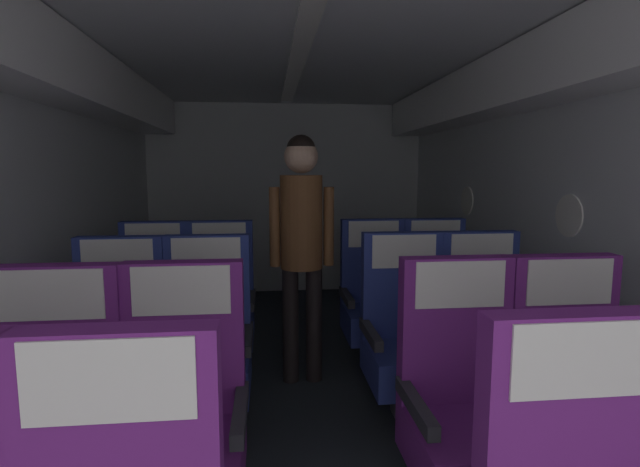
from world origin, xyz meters
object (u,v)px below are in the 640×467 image
(seat_b_left_aisle, at_px, (182,423))
(seat_b_right_aisle, at_px, (575,404))
(seat_d_left_window, at_px, (153,309))
(seat_d_left_aisle, at_px, (220,307))
(seat_b_left_window, at_px, (51,432))
(seat_b_right_window, at_px, (465,410))
(seat_c_right_aisle, at_px, (485,336))
(flight_attendant, at_px, (302,231))
(seat_c_left_window, at_px, (117,351))
(seat_c_right_window, at_px, (407,339))
(seat_d_right_aisle, at_px, (438,301))
(seat_d_right_window, at_px, (375,302))
(seat_c_left_aisle, at_px, (207,347))

(seat_b_left_aisle, relative_size, seat_b_right_aisle, 1.00)
(seat_d_left_window, distance_m, seat_d_left_aisle, 0.48)
(seat_b_left_window, relative_size, seat_d_left_aisle, 1.00)
(seat_b_right_aisle, height_order, seat_b_right_window, same)
(seat_d_left_aisle, bearing_deg, seat_d_left_window, 179.34)
(seat_c_right_aisle, xyz_separation_m, flight_attendant, (-1.07, 0.50, 0.59))
(flight_attendant, bearing_deg, seat_c_left_window, 12.34)
(seat_c_left_window, xyz_separation_m, seat_d_left_window, (0.00, 0.84, 0.00))
(seat_b_right_aisle, distance_m, seat_b_right_window, 0.49)
(seat_b_left_window, relative_size, seat_c_right_window, 1.00)
(seat_d_left_window, bearing_deg, seat_c_left_window, -90.17)
(seat_b_left_aisle, height_order, seat_c_left_window, same)
(seat_d_left_window, height_order, seat_d_right_aisle, same)
(seat_b_right_aisle, relative_size, flight_attendant, 0.64)
(seat_c_left_window, height_order, seat_d_left_aisle, same)
(seat_b_left_aisle, xyz_separation_m, seat_d_right_window, (1.15, 1.66, 0.00))
(seat_b_left_aisle, height_order, seat_b_right_window, same)
(seat_b_left_aisle, distance_m, seat_c_right_aisle, 1.84)
(seat_c_left_aisle, bearing_deg, seat_c_right_window, 0.07)
(seat_c_left_aisle, relative_size, seat_c_right_aisle, 1.00)
(seat_c_left_window, distance_m, seat_c_right_aisle, 2.13)
(seat_b_left_aisle, xyz_separation_m, seat_d_left_window, (-0.49, 1.66, 0.00))
(seat_c_left_window, bearing_deg, seat_d_left_window, 89.83)
(seat_c_left_window, height_order, seat_d_left_window, same)
(seat_b_right_aisle, bearing_deg, seat_c_left_aisle, 152.37)
(seat_c_right_aisle, relative_size, seat_c_right_window, 1.00)
(seat_d_right_window, bearing_deg, seat_b_left_window, -134.31)
(seat_b_left_window, relative_size, seat_d_right_window, 1.00)
(seat_d_left_aisle, relative_size, seat_d_right_window, 1.00)
(seat_b_left_window, bearing_deg, seat_c_left_window, 90.42)
(seat_b_right_aisle, bearing_deg, seat_c_left_window, 158.26)
(seat_b_right_aisle, relative_size, seat_d_right_window, 1.00)
(seat_b_left_aisle, bearing_deg, seat_d_left_aisle, 90.38)
(seat_c_left_window, distance_m, seat_c_left_aisle, 0.49)
(seat_d_left_window, xyz_separation_m, seat_d_left_aisle, (0.48, -0.01, 0.00))
(seat_b_left_window, bearing_deg, seat_d_left_aisle, 74.19)
(seat_c_right_aisle, xyz_separation_m, seat_d_right_aisle, (-0.00, 0.82, 0.00))
(seat_b_right_aisle, relative_size, seat_d_right_aisle, 1.00)
(seat_b_right_window, bearing_deg, flight_attendant, 113.27)
(seat_c_right_window, xyz_separation_m, seat_d_right_window, (-0.00, 0.82, 0.00))
(seat_b_right_window, relative_size, seat_c_right_aisle, 1.00)
(seat_b_left_aisle, xyz_separation_m, seat_c_right_aisle, (1.64, 0.83, 0.00))
(seat_b_left_window, height_order, seat_d_right_window, same)
(seat_b_left_window, bearing_deg, seat_c_right_aisle, 21.83)
(seat_c_left_aisle, xyz_separation_m, seat_c_right_window, (1.16, 0.00, 0.00))
(seat_b_left_aisle, bearing_deg, seat_c_left_window, 120.75)
(seat_c_left_window, bearing_deg, flight_attendant, 25.52)
(seat_b_left_aisle, distance_m, seat_c_right_window, 1.43)
(seat_c_left_aisle, distance_m, seat_c_right_window, 1.16)
(seat_b_right_aisle, bearing_deg, seat_d_left_aisle, 134.51)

